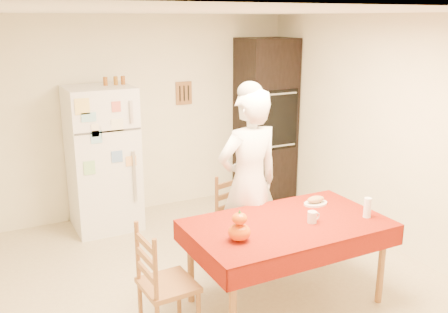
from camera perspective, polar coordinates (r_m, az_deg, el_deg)
floor at (r=4.93m, az=0.13°, el=-14.23°), size 4.50×4.50×0.00m
room_shell at (r=4.36m, az=0.13°, el=4.62°), size 4.02×4.52×2.51m
refrigerator at (r=6.04m, az=-13.69°, el=-0.25°), size 0.75×0.74×1.70m
oven_cabinet at (r=6.90m, az=4.78°, el=4.21°), size 0.70×0.62×2.20m
dining_table at (r=4.36m, az=7.23°, el=-8.31°), size 1.70×1.00×0.76m
chair_far at (r=5.08m, az=1.49°, el=-6.94°), size 0.51×0.50×0.95m
chair_left at (r=3.97m, az=-7.30°, el=-13.86°), size 0.42×0.44×0.95m
seated_woman at (r=4.77m, az=2.85°, el=-3.15°), size 0.70×0.49×1.84m
coffee_mug at (r=4.34m, az=10.03°, el=-6.84°), size 0.08×0.08×0.10m
pumpkin_lower at (r=3.95m, az=1.77°, el=-8.63°), size 0.18×0.18×0.14m
pumpkin_upper at (r=3.91m, az=1.79°, el=-7.10°), size 0.12×0.12×0.09m
wine_glass at (r=4.56m, az=16.07°, el=-5.63°), size 0.07×0.07×0.18m
bread_plate at (r=4.77m, az=10.42°, el=-5.30°), size 0.24×0.24×0.02m
bread_loaf at (r=4.76m, az=10.44°, el=-4.84°), size 0.18×0.10×0.06m
spice_jar_left at (r=5.94m, az=-13.41°, el=8.37°), size 0.05×0.05×0.10m
spice_jar_mid at (r=5.97m, az=-12.28°, el=8.47°), size 0.05×0.05×0.10m
spice_jar_right at (r=6.00m, az=-11.47°, el=8.54°), size 0.05×0.05×0.10m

